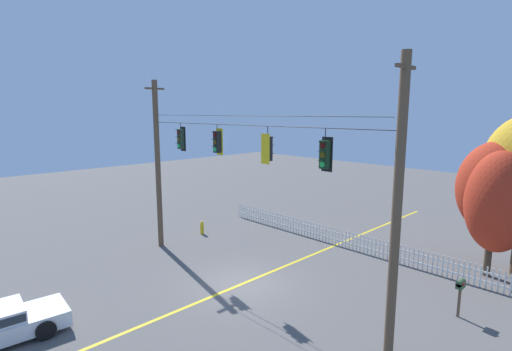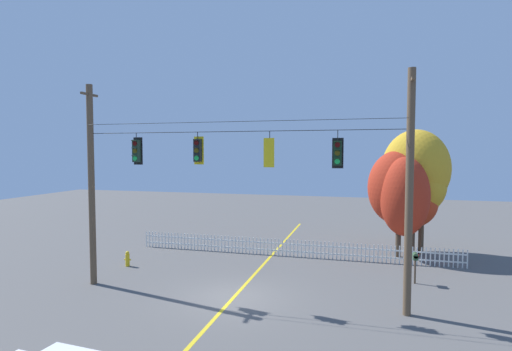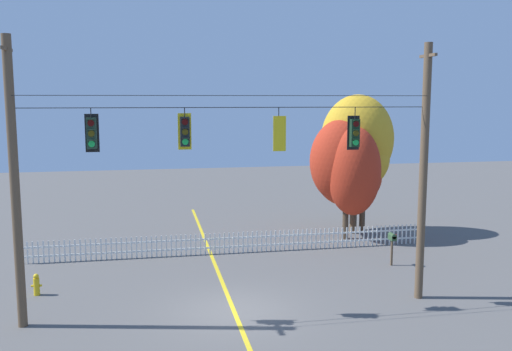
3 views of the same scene
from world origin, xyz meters
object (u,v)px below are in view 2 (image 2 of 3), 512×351
at_px(traffic_signal_westbound_side, 137,151).
at_px(autumn_maple_mid, 410,198).
at_px(traffic_signal_southbound_primary, 270,153).
at_px(autumn_maple_near_fence, 400,191).
at_px(roadside_mailbox, 415,258).
at_px(traffic_signal_northbound_secondary, 338,153).
at_px(autumn_oak_far_east, 416,178).
at_px(traffic_signal_eastbound_side, 198,150).
at_px(fire_hydrant, 128,259).

distance_m(traffic_signal_westbound_side, autumn_maple_mid, 16.10).
distance_m(traffic_signal_southbound_primary, autumn_maple_near_fence, 10.81).
bearing_deg(traffic_signal_southbound_primary, roadside_mailbox, 33.23).
height_order(traffic_signal_southbound_primary, traffic_signal_northbound_secondary, same).
relative_size(traffic_signal_southbound_primary, autumn_oak_far_east, 0.19).
xyz_separation_m(traffic_signal_eastbound_side, fire_hydrant, (-5.37, 2.92, -5.77)).
bearing_deg(autumn_oak_far_east, fire_hydrant, -154.85).
xyz_separation_m(traffic_signal_westbound_side, traffic_signal_southbound_primary, (6.02, -0.02, -0.07)).
xyz_separation_m(autumn_maple_mid, fire_hydrant, (-14.83, -7.01, -2.95)).
bearing_deg(fire_hydrant, autumn_maple_mid, 25.31).
xyz_separation_m(autumn_oak_far_east, fire_hydrant, (-15.18, -7.13, -4.12)).
distance_m(traffic_signal_eastbound_side, autumn_maple_near_fence, 12.73).
distance_m(traffic_signal_westbound_side, traffic_signal_northbound_secondary, 8.69).
xyz_separation_m(traffic_signal_eastbound_side, autumn_maple_near_fence, (8.81, 8.89, -2.34)).
bearing_deg(roadside_mailbox, autumn_maple_near_fence, 93.67).
xyz_separation_m(traffic_signal_northbound_secondary, autumn_maple_near_fence, (3.02, 8.89, -2.23)).
xyz_separation_m(traffic_signal_westbound_side, traffic_signal_northbound_secondary, (8.69, -0.00, -0.09)).
relative_size(autumn_maple_near_fence, autumn_maple_mid, 1.07).
bearing_deg(traffic_signal_westbound_side, autumn_oak_far_east, 38.31).
bearing_deg(autumn_maple_near_fence, traffic_signal_eastbound_side, -134.73).
bearing_deg(roadside_mailbox, autumn_maple_mid, 86.86).
xyz_separation_m(traffic_signal_northbound_secondary, roadside_mailbox, (3.34, 3.92, -4.88)).
bearing_deg(autumn_maple_near_fence, autumn_oak_far_east, 49.10).
height_order(autumn_oak_far_east, fire_hydrant, autumn_oak_far_east).
relative_size(traffic_signal_northbound_secondary, autumn_oak_far_east, 0.20).
distance_m(autumn_maple_near_fence, autumn_maple_mid, 1.31).
height_order(traffic_signal_southbound_primary, roadside_mailbox, traffic_signal_southbound_primary).
height_order(traffic_signal_westbound_side, fire_hydrant, traffic_signal_westbound_side).
height_order(autumn_maple_mid, autumn_oak_far_east, autumn_oak_far_east).
height_order(autumn_maple_near_fence, roadside_mailbox, autumn_maple_near_fence).
height_order(traffic_signal_eastbound_side, autumn_maple_mid, traffic_signal_eastbound_side).
xyz_separation_m(traffic_signal_eastbound_side, traffic_signal_southbound_primary, (3.11, -0.02, -0.09)).
relative_size(autumn_maple_near_fence, roadside_mailbox, 4.30).
bearing_deg(roadside_mailbox, traffic_signal_northbound_secondary, -130.44).
relative_size(traffic_signal_westbound_side, autumn_maple_near_fence, 0.23).
bearing_deg(roadside_mailbox, traffic_signal_westbound_side, -161.94).
distance_m(traffic_signal_westbound_side, autumn_maple_near_fence, 14.89).
bearing_deg(traffic_signal_northbound_secondary, roadside_mailbox, 49.56).
distance_m(traffic_signal_southbound_primary, fire_hydrant, 10.62).
bearing_deg(traffic_signal_northbound_secondary, fire_hydrant, 165.36).
distance_m(autumn_oak_far_east, fire_hydrant, 17.26).
bearing_deg(traffic_signal_westbound_side, traffic_signal_eastbound_side, -0.00).
bearing_deg(autumn_oak_far_east, traffic_signal_southbound_primary, -123.63).
relative_size(traffic_signal_southbound_primary, roadside_mailbox, 1.00).
bearing_deg(autumn_maple_near_fence, traffic_signal_northbound_secondary, -108.78).
bearing_deg(traffic_signal_westbound_side, autumn_maple_mid, 38.77).
height_order(traffic_signal_southbound_primary, autumn_oak_far_east, autumn_oak_far_east).
distance_m(traffic_signal_northbound_secondary, autumn_maple_mid, 10.93).
distance_m(traffic_signal_northbound_secondary, autumn_maple_near_fence, 9.66).
bearing_deg(fire_hydrant, autumn_maple_near_fence, 22.86).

